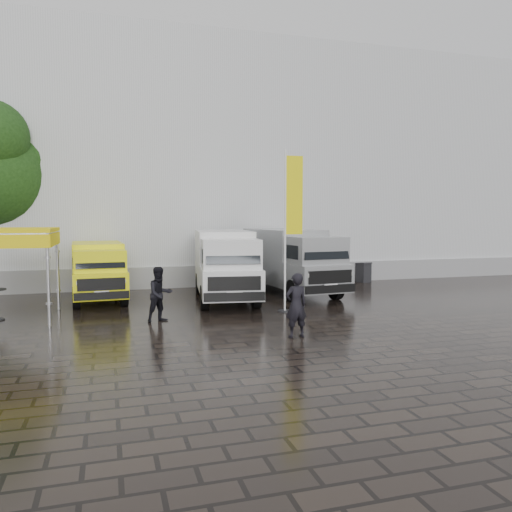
# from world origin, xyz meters

# --- Properties ---
(ground) EXTENTS (120.00, 120.00, 0.00)m
(ground) POSITION_xyz_m (0.00, 0.00, 0.00)
(ground) COLOR black
(ground) RESTS_ON ground
(exhibition_hall) EXTENTS (44.00, 16.00, 12.00)m
(exhibition_hall) POSITION_xyz_m (2.00, 16.00, 6.00)
(exhibition_hall) COLOR silver
(exhibition_hall) RESTS_ON ground
(hall_plinth) EXTENTS (44.00, 0.15, 1.00)m
(hall_plinth) POSITION_xyz_m (2.00, 7.95, 0.50)
(hall_plinth) COLOR gray
(hall_plinth) RESTS_ON ground
(van_yellow) EXTENTS (2.16, 4.98, 2.25)m
(van_yellow) POSITION_xyz_m (-6.59, 5.14, 1.13)
(van_yellow) COLOR #FFFD0D
(van_yellow) RESTS_ON ground
(van_white) EXTENTS (2.87, 6.48, 2.72)m
(van_white) POSITION_xyz_m (-1.80, 3.91, 1.36)
(van_white) COLOR white
(van_white) RESTS_ON ground
(van_silver) EXTENTS (2.68, 6.50, 2.74)m
(van_silver) POSITION_xyz_m (1.32, 4.70, 1.37)
(van_silver) COLOR #AEB1B3
(van_silver) RESTS_ON ground
(canopy_tent) EXTENTS (3.11, 3.11, 2.91)m
(canopy_tent) POSITION_xyz_m (-9.37, 2.09, 2.72)
(canopy_tent) COLOR silver
(canopy_tent) RESTS_ON ground
(flagpole) EXTENTS (0.88, 0.50, 5.57)m
(flagpole) POSITION_xyz_m (-0.18, 0.94, 3.15)
(flagpole) COLOR black
(flagpole) RESTS_ON ground
(wheelie_bin) EXTENTS (0.75, 0.75, 0.99)m
(wheelie_bin) POSITION_xyz_m (6.15, 7.31, 0.50)
(wheelie_bin) COLOR black
(wheelie_bin) RESTS_ON ground
(person_front) EXTENTS (0.68, 0.49, 1.75)m
(person_front) POSITION_xyz_m (-1.35, -2.67, 0.88)
(person_front) COLOR black
(person_front) RESTS_ON ground
(person_tent) EXTENTS (1.02, 0.93, 1.72)m
(person_tent) POSITION_xyz_m (-4.68, 0.48, 0.86)
(person_tent) COLOR black
(person_tent) RESTS_ON ground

